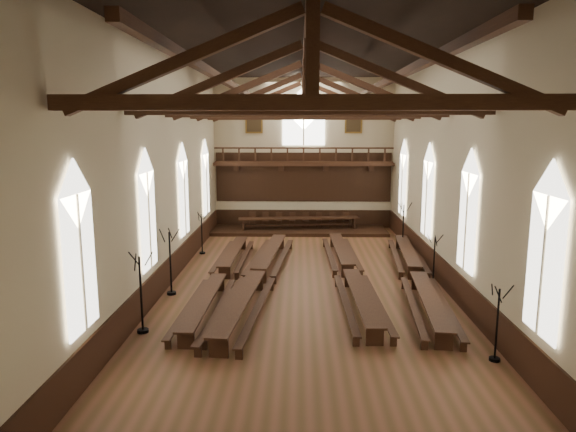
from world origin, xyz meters
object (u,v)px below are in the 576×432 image
high_table (299,219)px  candelabrum_right_near (496,338)px  refectory_row_b (258,274)px  candelabrum_left_near (142,308)px  refectory_row_c (349,271)px  candelabrum_right_mid (433,271)px  candelabrum_left_far (202,241)px  dais (299,230)px  candelabrum_right_far (403,235)px  refectory_row_d (417,273)px  candelabrum_left_mid (171,275)px  refectory_row_a (221,274)px

high_table → candelabrum_right_near: candelabrum_right_near is taller
refectory_row_b → candelabrum_left_near: size_ratio=5.25×
refectory_row_c → candelabrum_right_mid: size_ratio=6.13×
refectory_row_c → candelabrum_left_far: candelabrum_left_far is taller
high_table → dais: bearing=79.4°
dais → candelabrum_right_far: size_ratio=4.22×
refectory_row_d → candelabrum_left_far: bearing=153.2°
candelabrum_left_far → high_table: bearing=48.6°
candelabrum_left_mid → candelabrum_right_near: size_ratio=1.19×
dais → candelabrum_left_near: (-5.26, -16.75, 0.74)m
candelabrum_left_near → candelabrum_right_mid: candelabrum_left_near is taller
candelabrum_left_far → refectory_row_c: bearing=-33.6°
refectory_row_c → candelabrum_right_far: bearing=60.0°
candelabrum_right_far → refectory_row_d: bearing=-95.7°
refectory_row_d → high_table: high_table is taller
refectory_row_d → candelabrum_right_near: (0.64, -7.38, 0.20)m
refectory_row_a → candelabrum_right_near: 11.67m
high_table → refectory_row_b: bearing=-98.5°
refectory_row_a → candelabrum_left_mid: bearing=-145.0°
candelabrum_left_mid → high_table: bearing=67.7°
high_table → candelabrum_left_near: size_ratio=2.84×
refectory_row_a → refectory_row_c: 5.66m
candelabrum_left_mid → candelabrum_right_far: candelabrum_left_mid is taller
refectory_row_b → candelabrum_right_mid: bearing=1.8°
refectory_row_a → candelabrum_left_far: size_ratio=5.95×
candelabrum_right_near → candelabrum_right_far: (-0.00, 13.88, 0.10)m
candelabrum_left_near → candelabrum_left_mid: size_ratio=1.00×
high_table → candelabrum_left_near: (-5.26, -16.75, 0.01)m
candelabrum_left_mid → candelabrum_left_far: candelabrum_left_mid is taller
candelabrum_left_near → candelabrum_left_far: bearing=90.0°
candelabrum_left_mid → candelabrum_left_far: size_ratio=1.21×
candelabrum_right_far → candelabrum_left_mid: bearing=-144.1°
candelabrum_left_far → candelabrum_right_near: candelabrum_right_near is taller
dais → refectory_row_b: bearing=-98.5°
candelabrum_left_far → candelabrum_right_far: bearing=6.2°
refectory_row_d → candelabrum_right_far: bearing=84.3°
candelabrum_left_near → candelabrum_left_mid: 3.95m
refectory_row_a → high_table: (3.38, 11.48, 0.34)m
candelabrum_right_far → refectory_row_c: bearing=-120.0°
refectory_row_a → high_table: size_ratio=1.73×
refectory_row_a → refectory_row_b: size_ratio=0.94×
dais → candelabrum_left_far: bearing=-131.4°
candelabrum_right_near → candelabrum_right_mid: (-0.00, 7.17, -0.02)m
refectory_row_c → candelabrum_left_mid: bearing=-166.2°
candelabrum_left_far → candelabrum_right_far: 11.17m
refectory_row_b → high_table: 11.83m
refectory_row_a → candelabrum_left_far: (-1.88, 5.52, 0.21)m
refectory_row_a → candelabrum_left_mid: (-1.88, -1.32, 0.35)m
refectory_row_a → refectory_row_b: 1.65m
high_table → refectory_row_a: bearing=-106.4°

